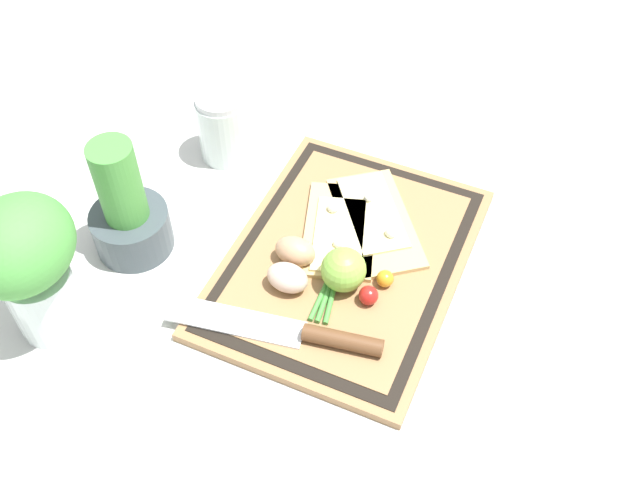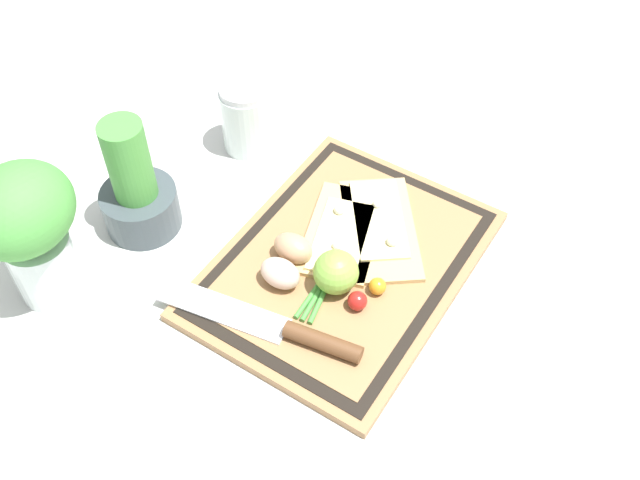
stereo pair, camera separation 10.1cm
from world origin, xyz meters
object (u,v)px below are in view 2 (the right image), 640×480
at_px(pizza_slice_near, 380,227).
at_px(lime, 336,272).
at_px(sauce_jar, 247,121).
at_px(cherry_tomato_red, 357,301).
at_px(cherry_tomato_yellow, 377,286).
at_px(egg_brown, 293,248).
at_px(herb_pot, 137,192).
at_px(knife, 291,332).
at_px(egg_pink, 280,273).
at_px(herb_glass, 28,227).
at_px(pizza_slice_far, 342,233).

xyz_separation_m(pizza_slice_near, lime, (-0.12, -0.00, 0.02)).
bearing_deg(sauce_jar, lime, -122.71).
bearing_deg(cherry_tomato_red, cherry_tomato_yellow, -15.56).
relative_size(egg_brown, herb_pot, 0.31).
bearing_deg(knife, lime, -3.63).
distance_m(pizza_slice_near, egg_brown, 0.13).
bearing_deg(cherry_tomato_red, herb_pot, 94.85).
bearing_deg(cherry_tomato_red, egg_pink, 101.21).
height_order(egg_brown, herb_pot, herb_pot).
xyz_separation_m(pizza_slice_near, sauce_jar, (0.06, 0.27, 0.03)).
xyz_separation_m(knife, herb_glass, (-0.10, 0.31, 0.10)).
relative_size(cherry_tomato_red, herb_glass, 0.12).
height_order(pizza_slice_far, knife, pizza_slice_far).
height_order(knife, cherry_tomato_red, cherry_tomato_red).
distance_m(egg_brown, herb_glass, 0.33).
bearing_deg(knife, pizza_slice_far, 10.64).
relative_size(egg_pink, herb_glass, 0.27).
relative_size(pizza_slice_near, knife, 0.75).
xyz_separation_m(pizza_slice_near, knife, (-0.21, 0.01, 0.00)).
relative_size(cherry_tomato_yellow, sauce_jar, 0.20).
xyz_separation_m(pizza_slice_far, cherry_tomato_red, (-0.09, -0.08, 0.01)).
height_order(cherry_tomato_yellow, herb_glass, herb_glass).
distance_m(lime, herb_pot, 0.30).
xyz_separation_m(pizza_slice_far, cherry_tomato_yellow, (-0.06, -0.09, 0.01)).
height_order(pizza_slice_near, cherry_tomato_red, cherry_tomato_red).
bearing_deg(knife, herb_pot, 79.67).
bearing_deg(cherry_tomato_yellow, egg_brown, 95.19).
xyz_separation_m(egg_brown, cherry_tomato_red, (-0.02, -0.11, -0.01)).
height_order(pizza_slice_near, knife, pizza_slice_near).
bearing_deg(knife, egg_brown, 32.72).
bearing_deg(egg_brown, lime, -97.89).
bearing_deg(egg_brown, pizza_slice_near, -34.39).
bearing_deg(sauce_jar, cherry_tomato_yellow, -115.35).
distance_m(cherry_tomato_yellow, herb_pot, 0.35).
xyz_separation_m(egg_pink, lime, (0.03, -0.06, 0.01)).
distance_m(pizza_slice_near, egg_pink, 0.16).
distance_m(pizza_slice_far, egg_brown, 0.08).
relative_size(cherry_tomato_red, herb_pot, 0.14).
xyz_separation_m(pizza_slice_far, herb_pot, (-0.12, 0.26, 0.04)).
distance_m(pizza_slice_near, sauce_jar, 0.27).
bearing_deg(cherry_tomato_red, sauce_jar, 59.00).
relative_size(cherry_tomato_yellow, herb_pot, 0.13).
xyz_separation_m(cherry_tomato_red, herb_pot, (-0.03, 0.34, 0.03)).
distance_m(cherry_tomato_red, cherry_tomato_yellow, 0.04).
xyz_separation_m(pizza_slice_near, pizza_slice_far, (-0.04, 0.04, 0.00)).
bearing_deg(egg_brown, cherry_tomato_red, -101.63).
height_order(knife, sauce_jar, sauce_jar).
bearing_deg(cherry_tomato_red, pizza_slice_far, 40.65).
xyz_separation_m(pizza_slice_near, cherry_tomato_red, (-0.13, -0.04, 0.01)).
xyz_separation_m(egg_brown, egg_pink, (-0.04, -0.01, 0.00)).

